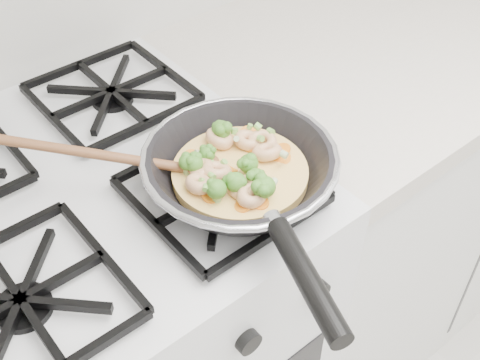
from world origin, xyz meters
TOP-DOWN VIEW (x-y plane):
  - stove at (0.00, 1.70)m, footprint 0.60×0.60m
  - counter_right at (0.80, 1.70)m, footprint 1.00×0.60m
  - skillet at (0.17, 1.53)m, footprint 0.41×0.50m

SIDE VIEW (x-z plane):
  - counter_right at x=0.80m, z-range 0.00..0.90m
  - stove at x=0.00m, z-range 0.00..0.92m
  - skillet at x=0.17m, z-range 0.90..1.01m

